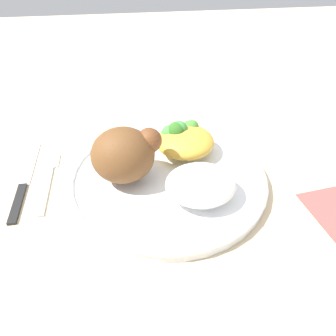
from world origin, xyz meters
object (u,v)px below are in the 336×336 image
object	(u,v)px
plate	(168,178)
roasted_chicken	(125,156)
mac_cheese_with_broccoli	(184,139)
rice_pile	(201,184)
fork	(49,178)
knife	(23,185)

from	to	relation	value
plate	roasted_chicken	size ratio (longest dim) A/B	2.92
plate	mac_cheese_with_broccoli	world-z (taller)	mac_cheese_with_broccoli
plate	rice_pile	distance (m)	0.07
fork	roasted_chicken	bearing A→B (deg)	-15.82
knife	plate	bearing A→B (deg)	-5.11
plate	fork	xyz separation A→B (m)	(-0.18, 0.03, -0.01)
plate	roasted_chicken	distance (m)	0.08
plate	knife	bearing A→B (deg)	174.89
fork	knife	xyz separation A→B (m)	(-0.04, -0.01, 0.00)
rice_pile	mac_cheese_with_broccoli	xyz separation A→B (m)	(-0.01, 0.11, 0.00)
plate	fork	distance (m)	0.18
plate	knife	xyz separation A→B (m)	(-0.22, 0.02, -0.01)
plate	roasted_chicken	bearing A→B (deg)	-176.99
fork	knife	bearing A→B (deg)	-162.26
fork	knife	world-z (taller)	knife
plate	mac_cheese_with_broccoli	bearing A→B (deg)	60.43
plate	rice_pile	world-z (taller)	rice_pile
plate	mac_cheese_with_broccoli	xyz separation A→B (m)	(0.03, 0.06, 0.03)
knife	mac_cheese_with_broccoli	bearing A→B (deg)	8.65
fork	knife	size ratio (longest dim) A/B	0.75
rice_pile	knife	xyz separation A→B (m)	(-0.26, 0.07, -0.03)
roasted_chicken	fork	distance (m)	0.14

